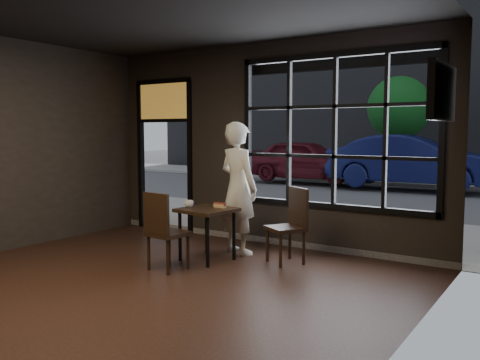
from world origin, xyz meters
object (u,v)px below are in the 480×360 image
Objects in this scene: cafe_table at (207,234)px; chair_near at (168,231)px; man at (238,188)px; navy_car at (411,161)px.

chair_near is (-0.13, -0.67, 0.14)m from cafe_table.
man is 9.53m from navy_car.
cafe_table is 10.15m from navy_car.
chair_near is 10.81m from navy_car.
navy_car is (0.09, 10.14, 0.54)m from cafe_table.
man is 0.40× the size of navy_car.
cafe_table is at bearing 95.59° from man.
navy_car is at bearing -72.49° from man.
man is (0.25, 1.27, 0.46)m from chair_near.
man is at bearing 85.09° from cafe_table.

